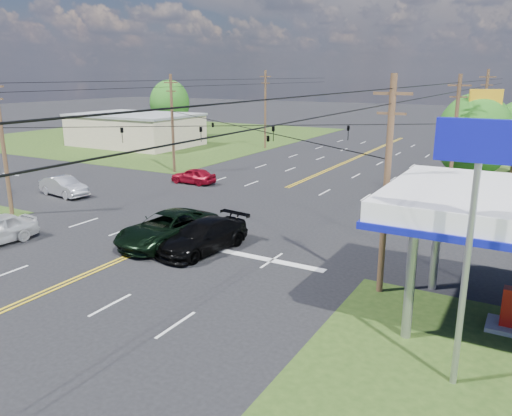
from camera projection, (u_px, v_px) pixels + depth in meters
The scene contains 20 objects.
ground at pixel (238, 209), 36.19m from camera, with size 280.00×280.00×0.00m, color black.
grass_nw at pixel (156, 136), 79.76m from camera, with size 46.00×48.00×0.03m, color #233C13.
stop_bar at pixel (239, 254), 27.09m from camera, with size 10.00×0.50×0.02m, color silver.
retail_nw at pixel (136, 131), 68.46m from camera, with size 16.00×11.00×4.00m, color beige.
pole_sw at pixel (3, 144), 33.56m from camera, with size 1.60×0.28×9.50m.
pole_se at pixel (387, 185), 21.16m from camera, with size 1.60×0.28×9.50m.
pole_nw at pixel (172, 122), 48.68m from camera, with size 1.60×0.28×9.50m.
pole_ne at pixel (454, 139), 36.28m from camera, with size 1.60×0.28×9.50m.
pole_left_far at pixel (265, 109), 64.57m from camera, with size 1.60×0.28×10.00m.
pole_right_far at pixel (483, 117), 52.18m from camera, with size 1.60×0.28×10.00m.
span_wire_signals at pixel (237, 126), 34.64m from camera, with size 26.00×18.00×1.13m.
power_lines at pixel (221, 88), 32.29m from camera, with size 26.04×100.00×0.64m.
tree_right_a at pixel (474, 136), 38.34m from camera, with size 5.70×5.70×8.18m.
tree_far_l at pixel (170, 103), 76.98m from camera, with size 6.08×6.08×8.72m.
pickup_dkgreen at pixel (168, 228), 28.58m from camera, with size 3.04×6.59×1.83m, color black.
suv_black at pixel (203, 236), 27.40m from camera, with size 2.38×5.86×1.70m, color black.
sedan_silver at pixel (64, 186), 39.94m from camera, with size 1.65×4.72×1.56m, color #B9B8BE.
sedan_red at pixel (193, 176), 44.47m from camera, with size 1.67×4.15×1.41m, color maroon.
polesign_se at pixel (477, 180), 14.07m from camera, with size 2.42×0.25×8.27m.
polesign_ne at pixel (484, 114), 36.66m from camera, with size 2.24×1.11×8.44m.
Camera 1 is at (18.39, -17.74, 9.44)m, focal length 35.00 mm.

